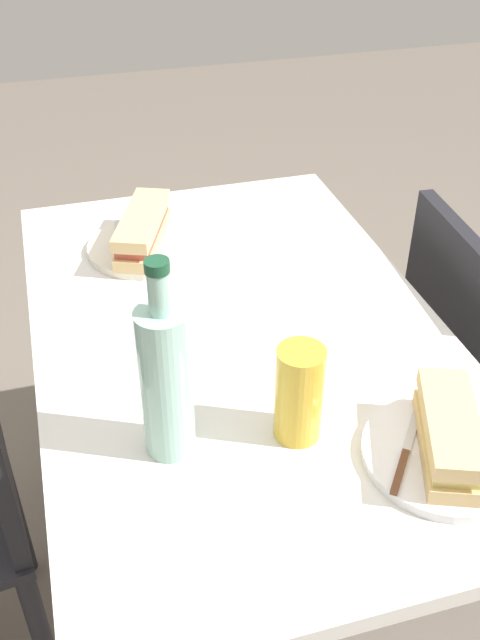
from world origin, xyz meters
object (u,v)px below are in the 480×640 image
at_px(dining_table, 240,388).
at_px(chair_near, 480,380).
at_px(plate_near, 444,455).
at_px(knife_near, 406,452).
at_px(baguette_sandwich_far, 143,229).
at_px(beer_glass, 299,394).
at_px(plate_far, 144,247).
at_px(water_bottle, 166,379).
at_px(baguette_sandwich_near, 449,433).
at_px(knife_far, 119,244).

relative_size(dining_table, chair_near, 1.28).
distance_m(plate_near, knife_near, 0.06).
height_order(baguette_sandwich_far, beer_glass, beer_glass).
xyz_separation_m(plate_near, plate_far, (0.68, 0.30, 0.00)).
height_order(plate_near, water_bottle, water_bottle).
relative_size(chair_near, knife_near, 5.86).
bearing_deg(baguette_sandwich_far, plate_far, 0.00).
height_order(chair_near, baguette_sandwich_near, chair_near).
bearing_deg(knife_far, baguette_sandwich_near, -152.72).
xyz_separation_m(baguette_sandwich_near, baguette_sandwich_far, (0.68, 0.30, 0.00)).
height_order(plate_near, knife_far, knife_far).
distance_m(chair_near, beer_glass, 0.70).
distance_m(baguette_sandwich_near, knife_near, 0.06).
bearing_deg(knife_near, chair_near, -46.85).
height_order(dining_table, water_bottle, water_bottle).
xyz_separation_m(baguette_sandwich_near, knife_near, (0.01, 0.05, -0.03)).
relative_size(baguette_sandwich_far, knife_far, 1.33).
relative_size(baguette_sandwich_near, plate_far, 0.90).
distance_m(knife_far, water_bottle, 0.57).
distance_m(baguette_sandwich_near, beer_glass, 0.21).
height_order(knife_near, knife_far, same).
height_order(dining_table, plate_near, plate_near).
height_order(chair_near, knife_far, chair_near).
bearing_deg(water_bottle, beer_glass, -97.54).
xyz_separation_m(chair_near, knife_near, (-0.39, 0.41, 0.29)).
distance_m(dining_table, knife_far, 0.39).
bearing_deg(dining_table, plate_far, 20.11).
xyz_separation_m(knife_near, knife_far, (0.68, 0.30, 0.00)).
relative_size(plate_far, water_bottle, 0.74).
height_order(knife_near, baguette_sandwich_far, baguette_sandwich_far).
xyz_separation_m(plate_near, beer_glass, (0.10, 0.18, 0.07)).
height_order(dining_table, knife_far, knife_far).
bearing_deg(plate_far, beer_glass, -167.72).
xyz_separation_m(dining_table, knife_far, (0.32, 0.16, 0.15)).
relative_size(knife_near, knife_far, 0.83).
height_order(baguette_sandwich_far, water_bottle, water_bottle).
bearing_deg(chair_near, knife_near, 133.15).
distance_m(baguette_sandwich_near, plate_far, 0.74).
bearing_deg(plate_far, plate_near, -155.80).
xyz_separation_m(baguette_sandwich_near, plate_far, (0.68, 0.30, -0.04)).
distance_m(dining_table, chair_near, 0.56).
height_order(plate_far, water_bottle, water_bottle).
relative_size(chair_near, water_bottle, 2.83).
relative_size(plate_near, baguette_sandwich_near, 1.11).
bearing_deg(water_bottle, plate_far, -5.81).
bearing_deg(dining_table, water_bottle, 144.57).
relative_size(baguette_sandwich_near, knife_far, 1.15).
distance_m(baguette_sandwich_near, baguette_sandwich_far, 0.74).
relative_size(plate_near, water_bottle, 0.74).
height_order(baguette_sandwich_near, baguette_sandwich_far, same).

